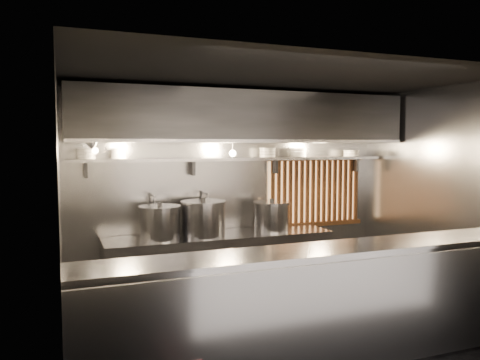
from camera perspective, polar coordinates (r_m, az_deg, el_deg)
floor at (r=5.54m, az=4.62°, el=-17.69°), size 4.50×4.50×0.00m
ceiling at (r=5.19m, az=4.82°, el=12.35°), size 4.50×4.50×0.00m
wall_back at (r=6.55m, az=-0.97°, el=-1.58°), size 4.50×0.00×4.50m
wall_left at (r=4.68m, az=-21.06°, el=-4.27°), size 0.00×3.00×3.00m
wall_right at (r=6.47m, az=22.99°, el=-2.00°), size 0.00×3.00×3.00m
serving_counter at (r=4.55m, az=10.07°, el=-15.12°), size 4.50×0.56×1.13m
cooking_bench at (r=6.29m, az=-2.40°, el=-10.66°), size 3.00×0.70×0.90m
bowl_shelf at (r=6.35m, az=-0.42°, el=2.57°), size 4.40×0.34×0.04m
exhaust_hood at (r=6.15m, az=0.31°, el=7.58°), size 4.40×0.81×0.65m
wood_screen at (r=7.06m, az=9.14°, el=-1.37°), size 1.56×0.09×1.04m
faucet_left at (r=6.14m, az=-10.69°, el=-2.93°), size 0.04×0.30×0.50m
faucet_right at (r=6.30m, az=-4.40°, el=-2.69°), size 0.04×0.30×0.50m
heat_lamp at (r=5.49m, az=-17.56°, el=4.04°), size 0.25×0.35×0.20m
pendant_bulb at (r=6.20m, az=-0.90°, el=3.29°), size 0.09×0.09×0.19m
stock_pot_left at (r=5.90m, az=-9.72°, el=-5.13°), size 0.57×0.57×0.46m
stock_pot_mid at (r=6.04m, az=-4.49°, el=-4.68°), size 0.64×0.64×0.50m
stock_pot_right at (r=6.41m, az=3.88°, el=-4.41°), size 0.63×0.63×0.44m
bowl_stack_0 at (r=5.96m, az=-18.26°, el=3.06°), size 0.23×0.23×0.13m
bowl_stack_1 at (r=5.99m, az=-14.54°, el=3.15°), size 0.21×0.21×0.13m
bowl_stack_2 at (r=6.53m, az=3.37°, el=3.37°), size 0.23×0.23×0.13m
bowl_stack_3 at (r=6.74m, az=7.10°, el=3.37°), size 0.24×0.24×0.13m
bowl_stack_4 at (r=7.20m, az=13.41°, el=3.20°), size 0.24×0.24×0.09m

